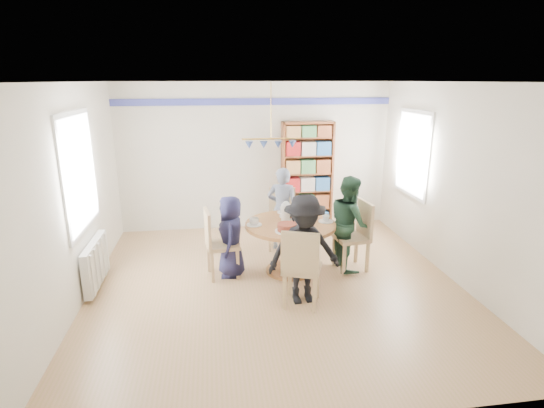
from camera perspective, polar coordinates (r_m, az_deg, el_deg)
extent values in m
plane|color=#A97D59|center=(5.96, 0.56, -10.82)|extent=(5.00, 5.00, 0.00)
plane|color=white|center=(5.31, 0.64, 16.11)|extent=(5.00, 5.00, 0.00)
plane|color=beige|center=(7.91, -2.18, 6.34)|extent=(5.00, 0.00, 5.00)
plane|color=beige|center=(3.17, 7.58, -9.43)|extent=(5.00, 0.00, 5.00)
plane|color=beige|center=(5.68, -25.21, 0.77)|extent=(0.00, 5.00, 5.00)
plane|color=beige|center=(6.35, 23.51, 2.50)|extent=(0.00, 5.00, 5.00)
cube|color=#33388D|center=(7.77, -2.25, 13.59)|extent=(5.00, 0.02, 0.12)
cube|color=white|center=(5.90, -24.56, 3.89)|extent=(0.03, 1.32, 1.52)
cube|color=white|center=(5.89, -24.37, 3.90)|extent=(0.01, 1.20, 1.40)
cube|color=white|center=(7.42, 18.43, 6.42)|extent=(0.03, 1.12, 1.42)
cube|color=white|center=(7.41, 18.29, 6.42)|extent=(0.01, 1.00, 1.30)
cylinder|color=gold|center=(5.81, -0.14, 12.43)|extent=(0.01, 0.01, 0.75)
cylinder|color=gold|center=(5.85, -0.14, 8.76)|extent=(0.80, 0.02, 0.02)
cone|color=#3F5EB2|center=(5.83, -3.09, 7.92)|extent=(0.11, 0.11, 0.10)
cone|color=#3F5EB2|center=(5.85, -1.12, 7.97)|extent=(0.11, 0.11, 0.10)
cone|color=#3F5EB2|center=(5.88, 0.83, 8.01)|extent=(0.11, 0.11, 0.10)
cone|color=#3F5EB2|center=(5.91, 2.77, 8.04)|extent=(0.11, 0.11, 0.10)
cube|color=silver|center=(6.24, -22.63, -7.33)|extent=(0.10, 1.00, 0.60)
cube|color=silver|center=(5.87, -22.98, -8.87)|extent=(0.02, 0.06, 0.56)
cube|color=silver|center=(6.05, -22.52, -8.08)|extent=(0.02, 0.06, 0.56)
cube|color=silver|center=(6.22, -22.09, -7.33)|extent=(0.02, 0.06, 0.56)
cube|color=silver|center=(6.40, -21.68, -6.62)|extent=(0.02, 0.06, 0.56)
cube|color=silver|center=(6.58, -21.30, -5.95)|extent=(0.02, 0.06, 0.56)
cylinder|color=olive|center=(6.09, 2.48, -2.82)|extent=(1.30, 1.30, 0.05)
cylinder|color=olive|center=(6.22, 2.44, -6.09)|extent=(0.16, 0.16, 0.70)
cylinder|color=olive|center=(6.35, 2.41, -8.84)|extent=(0.70, 0.70, 0.04)
cube|color=tan|center=(6.09, -6.68, -5.48)|extent=(0.50, 0.50, 0.05)
cube|color=tan|center=(5.97, -8.65, -3.32)|extent=(0.10, 0.44, 0.52)
cube|color=tan|center=(6.05, -4.64, -8.09)|extent=(0.05, 0.05, 0.45)
cube|color=tan|center=(6.37, -5.29, -6.81)|extent=(0.05, 0.05, 0.45)
cube|color=tan|center=(6.00, -8.01, -8.43)|extent=(0.05, 0.05, 0.45)
cube|color=tan|center=(6.32, -8.49, -7.12)|extent=(0.05, 0.05, 0.45)
cube|color=tan|center=(6.37, 10.59, -4.49)|extent=(0.51, 0.51, 0.05)
cube|color=tan|center=(6.37, 12.40, -2.01)|extent=(0.10, 0.46, 0.54)
cube|color=tan|center=(6.54, 8.32, -6.20)|extent=(0.05, 0.05, 0.47)
cube|color=tan|center=(6.23, 9.65, -7.43)|extent=(0.05, 0.05, 0.47)
cube|color=tan|center=(6.69, 11.24, -5.83)|extent=(0.05, 0.05, 0.47)
cube|color=tan|center=(6.39, 12.69, -7.01)|extent=(0.05, 0.05, 0.47)
cube|color=tan|center=(7.03, 1.28, -2.33)|extent=(0.52, 0.52, 0.05)
cube|color=tan|center=(7.14, 1.36, 0.18)|extent=(0.44, 0.13, 0.52)
cube|color=tan|center=(6.95, -0.27, -4.69)|extent=(0.05, 0.05, 0.45)
cube|color=tan|center=(6.94, 2.68, -4.76)|extent=(0.05, 0.05, 0.45)
cube|color=tan|center=(7.29, -0.08, -3.69)|extent=(0.05, 0.05, 0.45)
cube|color=tan|center=(7.27, 2.74, -3.75)|extent=(0.05, 0.05, 0.45)
cube|color=tan|center=(5.32, 4.06, -8.56)|extent=(0.58, 0.58, 0.05)
cube|color=tan|center=(5.02, 3.79, -6.73)|extent=(0.44, 0.20, 0.54)
cube|color=tan|center=(5.57, 6.18, -10.30)|extent=(0.06, 0.06, 0.47)
cube|color=tan|center=(5.61, 2.39, -9.99)|extent=(0.06, 0.06, 0.47)
cube|color=tan|center=(5.25, 5.75, -12.07)|extent=(0.06, 0.06, 0.47)
cube|color=tan|center=(5.29, 1.70, -11.73)|extent=(0.06, 0.06, 0.47)
imported|color=#1C1C3E|center=(6.05, -5.54, -4.35)|extent=(0.41, 0.60, 1.18)
imported|color=#1C3827|center=(6.34, 10.34, -2.51)|extent=(0.55, 0.69, 1.41)
imported|color=gray|center=(6.94, 1.41, -0.66)|extent=(0.58, 0.47, 1.39)
imported|color=black|center=(5.28, 4.33, -6.17)|extent=(0.95, 0.60, 1.41)
cube|color=brown|center=(7.88, 1.46, 3.73)|extent=(0.04, 0.29, 2.00)
cube|color=brown|center=(8.08, 7.89, 3.90)|extent=(0.04, 0.29, 2.00)
cube|color=brown|center=(7.82, 4.88, 10.87)|extent=(0.95, 0.29, 0.04)
cube|color=brown|center=(8.24, 4.56, -2.80)|extent=(0.95, 0.29, 0.06)
cube|color=brown|center=(8.10, 4.51, 4.03)|extent=(0.95, 0.02, 2.00)
cube|color=brown|center=(8.13, 4.61, -0.45)|extent=(0.90, 0.27, 0.02)
cube|color=brown|center=(8.04, 4.67, 1.83)|extent=(0.90, 0.27, 0.02)
cube|color=brown|center=(7.96, 4.72, 4.16)|extent=(0.90, 0.27, 0.02)
cube|color=brown|center=(7.90, 4.78, 6.52)|extent=(0.90, 0.27, 0.02)
cube|color=brown|center=(7.85, 4.84, 8.93)|extent=(0.90, 0.27, 0.02)
cube|color=maroon|center=(8.11, 2.64, -1.93)|extent=(0.26, 0.21, 0.25)
cube|color=beige|center=(8.17, 4.61, -1.83)|extent=(0.26, 0.21, 0.25)
cube|color=#275690|center=(8.24, 6.56, -1.74)|extent=(0.26, 0.21, 0.25)
cube|color=#B68049|center=(8.01, 2.67, 0.36)|extent=(0.26, 0.21, 0.25)
cube|color=#427742|center=(8.07, 4.67, 0.44)|extent=(0.26, 0.21, 0.25)
cube|color=brown|center=(8.14, 6.63, 0.51)|extent=(0.26, 0.21, 0.25)
cube|color=maroon|center=(7.93, 2.70, 2.68)|extent=(0.26, 0.21, 0.25)
cube|color=beige|center=(7.99, 4.72, 2.74)|extent=(0.26, 0.21, 0.25)
cube|color=#275690|center=(8.05, 6.71, 2.80)|extent=(0.26, 0.21, 0.25)
cube|color=#B68049|center=(7.86, 2.73, 5.04)|extent=(0.26, 0.21, 0.25)
cube|color=#427742|center=(7.91, 4.78, 5.09)|extent=(0.26, 0.21, 0.25)
cube|color=brown|center=(7.98, 6.79, 5.13)|extent=(0.26, 0.21, 0.25)
cube|color=maroon|center=(7.80, 2.77, 7.45)|extent=(0.26, 0.21, 0.25)
cube|color=beige|center=(7.86, 4.83, 7.48)|extent=(0.26, 0.21, 0.25)
cube|color=#275690|center=(7.93, 6.87, 7.50)|extent=(0.26, 0.21, 0.25)
cube|color=#B68049|center=(7.76, 2.80, 9.74)|extent=(0.26, 0.21, 0.21)
cube|color=#427742|center=(7.81, 4.89, 9.75)|extent=(0.26, 0.21, 0.21)
cube|color=brown|center=(7.88, 6.95, 9.75)|extent=(0.26, 0.21, 0.21)
cylinder|color=white|center=(6.11, 1.85, -1.21)|extent=(0.13, 0.13, 0.26)
sphere|color=white|center=(6.07, 1.86, -0.04)|extent=(0.10, 0.10, 0.10)
cylinder|color=silver|center=(6.18, 3.47, -0.82)|extent=(0.08, 0.08, 0.30)
cylinder|color=#3F5EB2|center=(6.13, 3.50, 0.64)|extent=(0.03, 0.03, 0.03)
cylinder|color=white|center=(6.37, 2.47, -1.65)|extent=(0.33, 0.33, 0.01)
cylinder|color=brown|center=(6.35, 2.47, -1.17)|extent=(0.26, 0.26, 0.10)
cylinder|color=white|center=(5.75, 2.02, -3.64)|extent=(0.33, 0.33, 0.01)
cylinder|color=brown|center=(5.73, 2.03, -3.12)|extent=(0.26, 0.26, 0.10)
cylinder|color=white|center=(6.00, -2.42, -2.79)|extent=(0.22, 0.22, 0.01)
imported|color=white|center=(5.99, -2.43, -2.36)|extent=(0.13, 0.13, 0.11)
cylinder|color=white|center=(6.19, 7.25, -2.32)|extent=(0.22, 0.22, 0.01)
imported|color=white|center=(6.18, 7.27, -1.92)|extent=(0.11, 0.11, 0.10)
cylinder|color=white|center=(6.56, 1.65, -1.10)|extent=(0.22, 0.22, 0.01)
imported|color=white|center=(6.55, 1.66, -0.70)|extent=(0.13, 0.13, 0.11)
cylinder|color=white|center=(5.59, 3.47, -4.27)|extent=(0.22, 0.22, 0.01)
imported|color=white|center=(5.58, 3.48, -3.84)|extent=(0.11, 0.11, 0.10)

